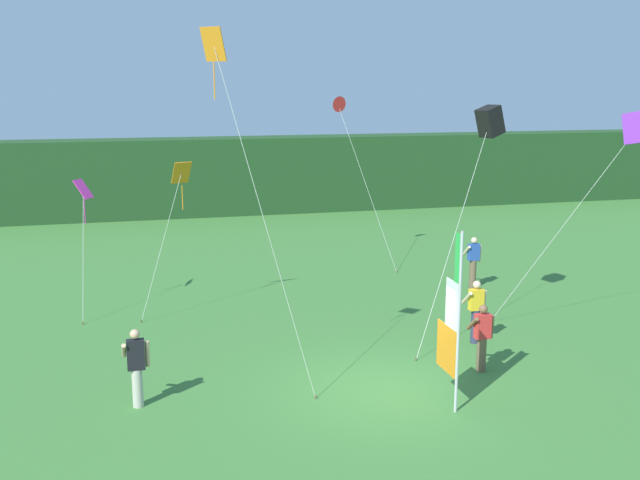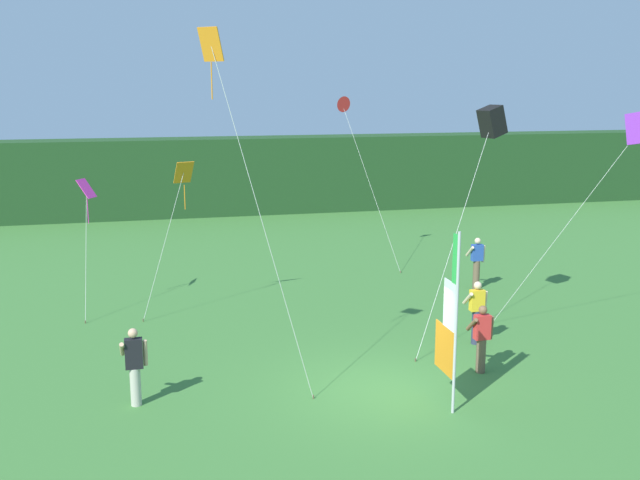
{
  "view_description": "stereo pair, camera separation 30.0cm",
  "coord_description": "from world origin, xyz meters",
  "px_view_note": "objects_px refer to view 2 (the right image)",
  "views": [
    {
      "loc": [
        -5.29,
        -14.5,
        6.54
      ],
      "look_at": [
        -0.82,
        2.74,
        2.82
      ],
      "focal_mm": 41.98,
      "sensor_mm": 36.0,
      "label": 1
    },
    {
      "loc": [
        -5.0,
        -14.57,
        6.54
      ],
      "look_at": [
        -0.82,
        2.74,
        2.82
      ],
      "focal_mm": 41.98,
      "sensor_mm": 36.0,
      "label": 2
    }
  ],
  "objects_px": {
    "banner_flag": "(450,324)",
    "person_near_banner": "(477,262)",
    "person_far_left": "(134,365)",
    "kite_black_box_3": "(492,122)",
    "kite_red_delta_0": "(343,105)",
    "person_far_right": "(482,337)",
    "kite_orange_diamond_1": "(182,181)",
    "kite_magenta_diamond_4": "(86,197)",
    "person_mid_field": "(477,311)",
    "kite_orange_diamond_5": "(220,78)"
  },
  "relations": [
    {
      "from": "banner_flag",
      "to": "kite_magenta_diamond_4",
      "type": "bearing_deg",
      "value": 130.64
    },
    {
      "from": "kite_magenta_diamond_4",
      "to": "kite_black_box_3",
      "type": "bearing_deg",
      "value": -20.06
    },
    {
      "from": "banner_flag",
      "to": "kite_magenta_diamond_4",
      "type": "distance_m",
      "value": 11.58
    },
    {
      "from": "banner_flag",
      "to": "person_far_right",
      "type": "relative_size",
      "value": 2.34
    },
    {
      "from": "person_near_banner",
      "to": "kite_orange_diamond_1",
      "type": "distance_m",
      "value": 9.81
    },
    {
      "from": "banner_flag",
      "to": "person_near_banner",
      "type": "height_order",
      "value": "banner_flag"
    },
    {
      "from": "banner_flag",
      "to": "person_far_left",
      "type": "relative_size",
      "value": 2.25
    },
    {
      "from": "person_mid_field",
      "to": "kite_red_delta_0",
      "type": "bearing_deg",
      "value": 96.16
    },
    {
      "from": "banner_flag",
      "to": "person_mid_field",
      "type": "relative_size",
      "value": 2.27
    },
    {
      "from": "kite_black_box_3",
      "to": "kite_orange_diamond_5",
      "type": "distance_m",
      "value": 8.38
    },
    {
      "from": "person_far_left",
      "to": "kite_black_box_3",
      "type": "relative_size",
      "value": 0.28
    },
    {
      "from": "person_far_right",
      "to": "person_far_left",
      "type": "bearing_deg",
      "value": 179.97
    },
    {
      "from": "kite_magenta_diamond_4",
      "to": "kite_orange_diamond_5",
      "type": "height_order",
      "value": "kite_orange_diamond_5"
    },
    {
      "from": "person_near_banner",
      "to": "kite_orange_diamond_1",
      "type": "xyz_separation_m",
      "value": [
        -9.34,
        -0.44,
        2.98
      ]
    },
    {
      "from": "banner_flag",
      "to": "person_near_banner",
      "type": "bearing_deg",
      "value": 61.34
    },
    {
      "from": "person_far_right",
      "to": "kite_orange_diamond_5",
      "type": "xyz_separation_m",
      "value": [
        -5.88,
        -0.34,
        5.81
      ]
    },
    {
      "from": "person_far_left",
      "to": "kite_black_box_3",
      "type": "distance_m",
      "value": 10.96
    },
    {
      "from": "person_far_right",
      "to": "kite_black_box_3",
      "type": "relative_size",
      "value": 0.27
    },
    {
      "from": "kite_red_delta_0",
      "to": "person_far_right",
      "type": "bearing_deg",
      "value": -88.56
    },
    {
      "from": "kite_orange_diamond_1",
      "to": "kite_magenta_diamond_4",
      "type": "distance_m",
      "value": 2.83
    },
    {
      "from": "person_far_left",
      "to": "kite_black_box_3",
      "type": "height_order",
      "value": "kite_black_box_3"
    },
    {
      "from": "banner_flag",
      "to": "kite_orange_diamond_5",
      "type": "distance_m",
      "value": 6.66
    },
    {
      "from": "person_far_left",
      "to": "kite_black_box_3",
      "type": "bearing_deg",
      "value": 19.06
    },
    {
      "from": "kite_red_delta_0",
      "to": "kite_orange_diamond_5",
      "type": "distance_m",
      "value": 12.85
    },
    {
      "from": "person_far_left",
      "to": "kite_red_delta_0",
      "type": "bearing_deg",
      "value": 56.3
    },
    {
      "from": "person_far_left",
      "to": "person_mid_field",
      "type": "bearing_deg",
      "value": 12.11
    },
    {
      "from": "person_far_right",
      "to": "kite_red_delta_0",
      "type": "distance_m",
      "value": 12.25
    },
    {
      "from": "banner_flag",
      "to": "kite_red_delta_0",
      "type": "relative_size",
      "value": 0.61
    },
    {
      "from": "banner_flag",
      "to": "person_far_right",
      "type": "xyz_separation_m",
      "value": [
        1.5,
        1.59,
        -0.95
      ]
    },
    {
      "from": "person_near_banner",
      "to": "kite_orange_diamond_5",
      "type": "relative_size",
      "value": 0.22
    },
    {
      "from": "person_far_left",
      "to": "kite_orange_diamond_5",
      "type": "xyz_separation_m",
      "value": [
        1.87,
        -0.34,
        5.77
      ]
    },
    {
      "from": "person_far_left",
      "to": "person_far_right",
      "type": "xyz_separation_m",
      "value": [
        7.75,
        -0.0,
        -0.04
      ]
    },
    {
      "from": "kite_red_delta_0",
      "to": "kite_black_box_3",
      "type": "xyz_separation_m",
      "value": [
        1.9,
        -7.96,
        -0.24
      ]
    },
    {
      "from": "person_far_right",
      "to": "kite_orange_diamond_1",
      "type": "distance_m",
      "value": 9.39
    },
    {
      "from": "banner_flag",
      "to": "person_far_left",
      "type": "height_order",
      "value": "banner_flag"
    },
    {
      "from": "kite_red_delta_0",
      "to": "kite_black_box_3",
      "type": "distance_m",
      "value": 8.19
    },
    {
      "from": "person_mid_field",
      "to": "kite_magenta_diamond_4",
      "type": "height_order",
      "value": "kite_magenta_diamond_4"
    },
    {
      "from": "person_far_right",
      "to": "kite_magenta_diamond_4",
      "type": "relative_size",
      "value": 0.41
    },
    {
      "from": "kite_orange_diamond_1",
      "to": "kite_magenta_diamond_4",
      "type": "xyz_separation_m",
      "value": [
        -2.66,
        0.86,
        -0.48
      ]
    },
    {
      "from": "person_mid_field",
      "to": "kite_orange_diamond_5",
      "type": "xyz_separation_m",
      "value": [
        -6.61,
        -2.16,
        5.78
      ]
    },
    {
      "from": "person_far_left",
      "to": "kite_orange_diamond_1",
      "type": "bearing_deg",
      "value": 77.03
    },
    {
      "from": "banner_flag",
      "to": "person_near_banner",
      "type": "xyz_separation_m",
      "value": [
        4.53,
        8.28,
        -0.89
      ]
    },
    {
      "from": "person_mid_field",
      "to": "kite_orange_diamond_1",
      "type": "height_order",
      "value": "kite_orange_diamond_1"
    },
    {
      "from": "person_mid_field",
      "to": "kite_red_delta_0",
      "type": "distance_m",
      "value": 10.64
    },
    {
      "from": "kite_magenta_diamond_4",
      "to": "person_far_left",
      "type": "bearing_deg",
      "value": -80.25
    },
    {
      "from": "kite_black_box_3",
      "to": "kite_orange_diamond_1",
      "type": "bearing_deg",
      "value": 159.21
    },
    {
      "from": "person_far_right",
      "to": "banner_flag",
      "type": "bearing_deg",
      "value": -133.33
    },
    {
      "from": "person_far_left",
      "to": "person_far_right",
      "type": "distance_m",
      "value": 7.75
    },
    {
      "from": "person_far_left",
      "to": "kite_red_delta_0",
      "type": "xyz_separation_m",
      "value": [
        7.47,
        11.2,
        4.92
      ]
    },
    {
      "from": "person_near_banner",
      "to": "person_far_right",
      "type": "bearing_deg",
      "value": -114.32
    }
  ]
}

